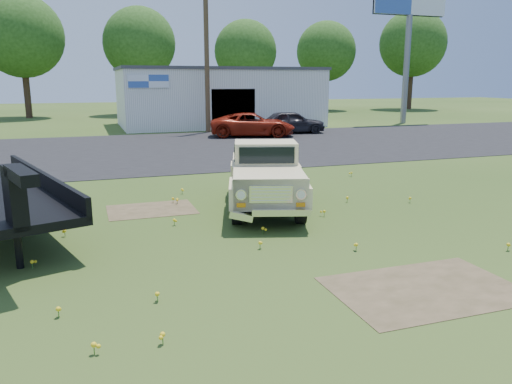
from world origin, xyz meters
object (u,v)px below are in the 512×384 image
vintage_pickup_truck (265,175)px  dark_sedan (292,122)px  red_pickup (253,125)px  billboard (410,7)px

vintage_pickup_truck → dark_sedan: 18.75m
red_pickup → billboard: bearing=-53.3°
vintage_pickup_truck → dark_sedan: (7.95, 16.98, -0.18)m
red_pickup → dark_sedan: 3.06m
dark_sedan → billboard: bearing=-61.6°
dark_sedan → red_pickup: bearing=115.7°
red_pickup → vintage_pickup_truck: bearing=178.8°
billboard → red_pickup: size_ratio=2.23×
red_pickup → dark_sedan: bearing=-55.4°
dark_sedan → vintage_pickup_truck: bearing=162.2°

